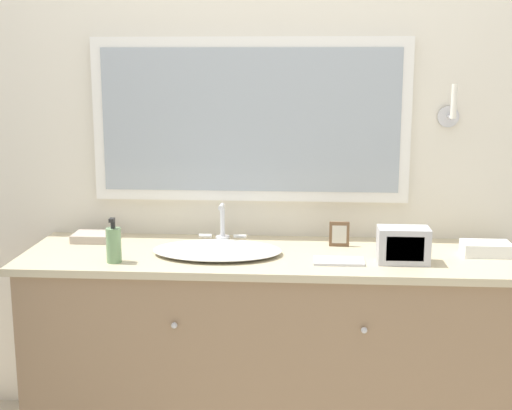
{
  "coord_description": "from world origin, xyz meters",
  "views": [
    {
      "loc": [
        0.13,
        -2.49,
        1.61
      ],
      "look_at": [
        -0.07,
        0.31,
        1.04
      ],
      "focal_mm": 50.0,
      "sensor_mm": 36.0,
      "label": 1
    }
  ],
  "objects_px": {
    "appliance_box": "(403,245)",
    "picture_frame": "(339,234)",
    "sink_basin": "(218,249)",
    "soap_bottle": "(114,244)"
  },
  "relations": [
    {
      "from": "appliance_box",
      "to": "picture_frame",
      "type": "xyz_separation_m",
      "value": [
        -0.24,
        0.24,
        -0.02
      ]
    },
    {
      "from": "sink_basin",
      "to": "picture_frame",
      "type": "height_order",
      "value": "sink_basin"
    },
    {
      "from": "picture_frame",
      "to": "sink_basin",
      "type": "bearing_deg",
      "value": -162.58
    },
    {
      "from": "soap_bottle",
      "to": "appliance_box",
      "type": "xyz_separation_m",
      "value": [
        1.12,
        0.07,
        -0.0
      ]
    },
    {
      "from": "soap_bottle",
      "to": "appliance_box",
      "type": "bearing_deg",
      "value": 3.61
    },
    {
      "from": "appliance_box",
      "to": "soap_bottle",
      "type": "bearing_deg",
      "value": -176.39
    },
    {
      "from": "sink_basin",
      "to": "appliance_box",
      "type": "height_order",
      "value": "sink_basin"
    },
    {
      "from": "sink_basin",
      "to": "picture_frame",
      "type": "distance_m",
      "value": 0.52
    },
    {
      "from": "soap_bottle",
      "to": "picture_frame",
      "type": "bearing_deg",
      "value": 19.1
    },
    {
      "from": "sink_basin",
      "to": "appliance_box",
      "type": "xyz_separation_m",
      "value": [
        0.73,
        -0.08,
        0.05
      ]
    }
  ]
}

